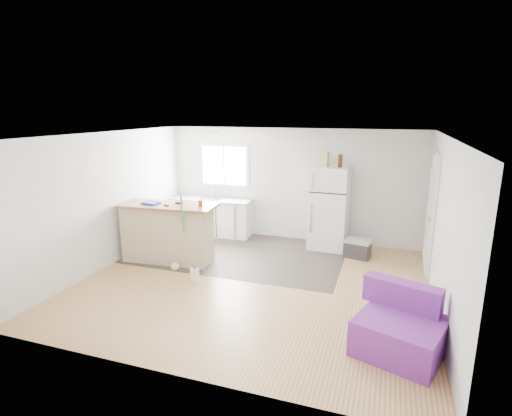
{
  "coord_description": "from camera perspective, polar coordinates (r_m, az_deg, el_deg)",
  "views": [
    {
      "loc": [
        1.98,
        -5.75,
        2.77
      ],
      "look_at": [
        -0.2,
        0.7,
        1.09
      ],
      "focal_mm": 28.0,
      "sensor_mm": 36.0,
      "label": 1
    }
  ],
  "objects": [
    {
      "name": "room",
      "position": [
        6.28,
        -0.35,
        -0.62
      ],
      "size": [
        5.51,
        5.01,
        2.41
      ],
      "color": "#9C6F41",
      "rests_on": "ground"
    },
    {
      "name": "vinyl_zone",
      "position": [
        8.0,
        -2.35,
        -6.39
      ],
      "size": [
        4.05,
        2.5,
        0.0
      ],
      "primitive_type": "cube",
      "color": "#372E29",
      "rests_on": "floor"
    },
    {
      "name": "window",
      "position": [
        9.04,
        -4.54,
        6.08
      ],
      "size": [
        1.18,
        0.06,
        0.98
      ],
      "color": "white",
      "rests_on": "back_wall"
    },
    {
      "name": "interior_door",
      "position": [
        7.54,
        23.75,
        -0.76
      ],
      "size": [
        0.11,
        0.92,
        2.1
      ],
      "color": "white",
      "rests_on": "right_wall"
    },
    {
      "name": "ceiling_fixture",
      "position": [
        7.65,
        -6.04,
        10.73
      ],
      "size": [
        0.3,
        0.3,
        0.07
      ],
      "primitive_type": "cylinder",
      "color": "white",
      "rests_on": "ceiling"
    },
    {
      "name": "kitchen_cabinets",
      "position": [
        9.11,
        -6.34,
        -1.17
      ],
      "size": [
        1.87,
        0.65,
        1.09
      ],
      "rotation": [
        0.0,
        0.0,
        0.04
      ],
      "color": "white",
      "rests_on": "floor"
    },
    {
      "name": "peninsula",
      "position": [
        7.6,
        -12.49,
        -3.42
      ],
      "size": [
        1.83,
        0.82,
        1.09
      ],
      "rotation": [
        0.0,
        0.0,
        0.08
      ],
      "color": "beige",
      "rests_on": "floor"
    },
    {
      "name": "refrigerator",
      "position": [
        8.19,
        10.41,
        0.02
      ],
      "size": [
        0.77,
        0.73,
        1.68
      ],
      "rotation": [
        0.0,
        0.0,
        -0.04
      ],
      "color": "white",
      "rests_on": "floor"
    },
    {
      "name": "cooler",
      "position": [
        7.94,
        14.34,
        -5.6
      ],
      "size": [
        0.53,
        0.42,
        0.36
      ],
      "rotation": [
        0.0,
        0.0,
        -0.22
      ],
      "color": "#2A2A2C",
      "rests_on": "floor"
    },
    {
      "name": "purple_seat",
      "position": [
        5.16,
        19.89,
        -15.95
      ],
      "size": [
        1.15,
        1.14,
        0.76
      ],
      "rotation": [
        0.0,
        0.0,
        -0.34
      ],
      "color": "#782E97",
      "rests_on": "floor"
    },
    {
      "name": "cleaner_jug",
      "position": [
        6.76,
        -8.74,
        -9.38
      ],
      "size": [
        0.12,
        0.09,
        0.27
      ],
      "rotation": [
        0.0,
        0.0,
        0.01
      ],
      "color": "white",
      "rests_on": "floor"
    },
    {
      "name": "mop",
      "position": [
        7.24,
        -11.19,
        -6.95
      ],
      "size": [
        0.29,
        0.38,
        1.4
      ],
      "rotation": [
        0.0,
        0.0,
        0.37
      ],
      "color": "green",
      "rests_on": "floor"
    },
    {
      "name": "red_cup",
      "position": [
        7.18,
        -7.97,
        0.71
      ],
      "size": [
        0.08,
        0.08,
        0.12
      ],
      "primitive_type": "cylinder",
      "rotation": [
        0.0,
        0.0,
        0.06
      ],
      "color": "red",
      "rests_on": "peninsula"
    },
    {
      "name": "blue_tray",
      "position": [
        7.54,
        -14.79,
        0.69
      ],
      "size": [
        0.32,
        0.25,
        0.04
      ],
      "primitive_type": "cube",
      "rotation": [
        0.0,
        0.0,
        -0.12
      ],
      "color": "#1234AF",
      "rests_on": "peninsula"
    },
    {
      "name": "tool_a",
      "position": [
        7.44,
        -10.9,
        0.7
      ],
      "size": [
        0.15,
        0.08,
        0.03
      ],
      "primitive_type": "cube",
      "rotation": [
        0.0,
        0.0,
        0.21
      ],
      "color": "black",
      "rests_on": "peninsula"
    },
    {
      "name": "tool_b",
      "position": [
        7.32,
        -12.72,
        0.38
      ],
      "size": [
        0.11,
        0.06,
        0.03
      ],
      "primitive_type": "cube",
      "rotation": [
        0.0,
        0.0,
        -0.22
      ],
      "color": "black",
      "rests_on": "peninsula"
    },
    {
      "name": "cardboard_box",
      "position": [
        8.0,
        9.64,
        6.94
      ],
      "size": [
        0.22,
        0.16,
        0.3
      ],
      "primitive_type": "cube",
      "rotation": [
        0.0,
        0.0,
        -0.34
      ],
      "color": "tan",
      "rests_on": "refrigerator"
    },
    {
      "name": "bottle_left",
      "position": [
        7.92,
        11.89,
        6.59
      ],
      "size": [
        0.09,
        0.09,
        0.25
      ],
      "primitive_type": "cylinder",
      "rotation": [
        0.0,
        0.0,
        -0.36
      ],
      "color": "#361A09",
      "rests_on": "refrigerator"
    },
    {
      "name": "bottle_right",
      "position": [
        7.99,
        12.0,
        6.65
      ],
      "size": [
        0.07,
        0.07,
        0.25
      ],
      "primitive_type": "cylinder",
      "rotation": [
        0.0,
        0.0,
        0.03
      ],
      "color": "#361A09",
      "rests_on": "refrigerator"
    }
  ]
}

